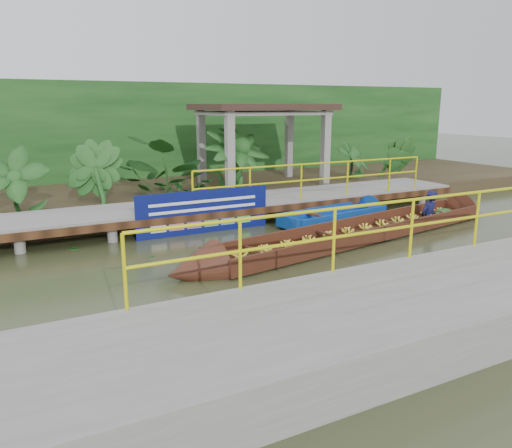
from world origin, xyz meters
name	(u,v)px	position (x,y,z in m)	size (l,w,h in m)	color
ground	(278,254)	(0.00, 0.00, 0.00)	(80.00, 80.00, 0.00)	#30351A
land_strip	(170,192)	(0.00, 7.50, 0.23)	(30.00, 8.00, 0.45)	#342A1A
far_dock	(217,205)	(0.02, 3.43, 0.48)	(16.00, 2.06, 1.66)	slate
near_dock	(472,297)	(1.00, -4.20, 0.30)	(18.00, 2.40, 1.73)	slate
pavilion	(263,115)	(3.00, 6.30, 2.82)	(4.40, 3.00, 3.00)	slate
foliage_backdrop	(148,136)	(0.00, 10.00, 2.00)	(30.00, 0.80, 4.00)	#123B13
vendor_boat	(371,228)	(2.77, 0.24, 0.21)	(10.66, 2.80, 2.08)	#3B1A10
moored_blue_boat	(356,213)	(3.67, 1.94, 0.16)	(3.88, 1.55, 0.90)	navy
blue_banner	(204,211)	(-0.73, 2.48, 0.56)	(3.52, 0.04, 1.10)	#0B135C
tropical_plants	(232,162)	(1.35, 5.30, 1.40)	(14.52, 1.52, 1.91)	#123B13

